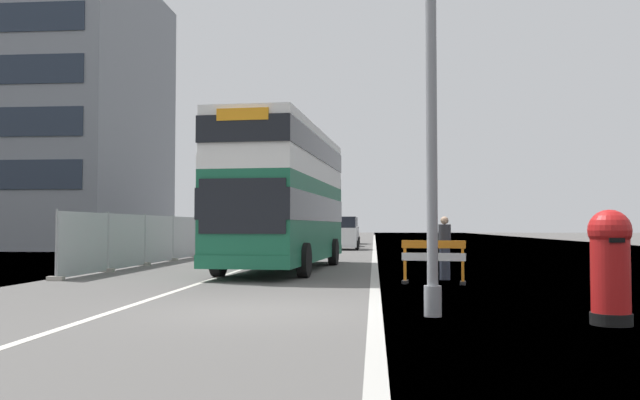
% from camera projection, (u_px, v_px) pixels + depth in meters
% --- Properties ---
extents(ground, '(140.00, 280.00, 0.10)m').
position_uv_depth(ground, '(287.00, 313.00, 11.43)').
color(ground, '#565451').
extents(double_decker_bus, '(3.38, 10.63, 4.69)m').
position_uv_depth(double_decker_bus, '(285.00, 196.00, 22.12)').
color(double_decker_bus, '#196042').
rests_on(double_decker_bus, ground).
extents(lamppost_foreground, '(0.29, 0.70, 9.17)m').
position_uv_depth(lamppost_foreground, '(431.00, 52.00, 10.80)').
color(lamppost_foreground, gray).
rests_on(lamppost_foreground, ground).
extents(red_pillar_postbox, '(0.63, 0.63, 1.72)m').
position_uv_depth(red_pillar_postbox, '(610.00, 261.00, 9.76)').
color(red_pillar_postbox, black).
rests_on(red_pillar_postbox, ground).
extents(roadworks_barrier, '(1.64, 0.67, 1.11)m').
position_uv_depth(roadworks_barrier, '(434.00, 257.00, 16.64)').
color(roadworks_barrier, orange).
rests_on(roadworks_barrier, ground).
extents(construction_site_fence, '(0.44, 27.40, 1.94)m').
position_uv_depth(construction_site_fence, '(194.00, 238.00, 31.15)').
color(construction_site_fence, '#A8AAAD').
rests_on(construction_site_fence, ground).
extents(car_oncoming_near, '(2.05, 3.80, 2.06)m').
position_uv_depth(car_oncoming_near, '(343.00, 234.00, 41.20)').
color(car_oncoming_near, silver).
rests_on(car_oncoming_near, ground).
extents(car_receding_mid, '(2.06, 4.27, 2.01)m').
position_uv_depth(car_receding_mid, '(339.00, 233.00, 47.82)').
color(car_receding_mid, black).
rests_on(car_receding_mid, ground).
extents(car_receding_far, '(1.93, 4.29, 2.20)m').
position_uv_depth(car_receding_far, '(348.00, 231.00, 54.33)').
color(car_receding_far, silver).
rests_on(car_receding_far, ground).
extents(car_far_side, '(2.04, 3.98, 2.09)m').
position_uv_depth(car_far_side, '(310.00, 231.00, 62.21)').
color(car_far_side, navy).
rests_on(car_far_side, ground).
extents(bare_tree_far_verge_near, '(2.15, 2.31, 5.44)m').
position_uv_depth(bare_tree_far_verge_near, '(134.00, 210.00, 45.88)').
color(bare_tree_far_verge_near, '#4C3D2D').
rests_on(bare_tree_far_verge_near, ground).
extents(bare_tree_far_verge_mid, '(2.75, 3.11, 4.02)m').
position_uv_depth(bare_tree_far_verge_mid, '(229.00, 222.00, 58.31)').
color(bare_tree_far_verge_mid, '#4C3D2D').
rests_on(bare_tree_far_verge_mid, ground).
extents(pedestrian_at_kerb, '(0.34, 0.34, 1.74)m').
position_uv_depth(pedestrian_at_kerb, '(445.00, 248.00, 17.93)').
color(pedestrian_at_kerb, '#2D3342').
rests_on(pedestrian_at_kerb, ground).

